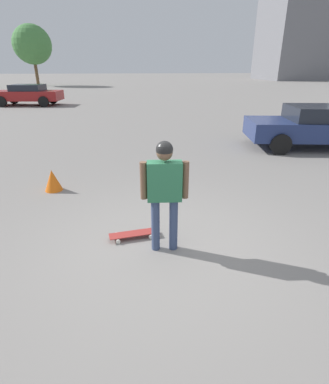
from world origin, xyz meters
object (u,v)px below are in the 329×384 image
car_parked_near (315,126)px  traffic_cone (53,180)px  skateboard (134,234)px  person (164,186)px  car_parked_far (27,94)px

car_parked_near → traffic_cone: size_ratio=9.46×
car_parked_near → traffic_cone: bearing=29.2°
traffic_cone → car_parked_near: bearing=110.5°
skateboard → car_parked_near: size_ratio=0.18×
person → traffic_cone: (-2.56, -2.17, -0.79)m
skateboard → car_parked_near: 7.97m
car_parked_far → traffic_cone: car_parked_far is taller
person → skateboard: 1.12m
skateboard → traffic_cone: bearing=-61.1°
person → car_parked_near: bearing=48.2°
person → car_parked_far: (-18.66, -7.34, -0.29)m
car_parked_near → car_parked_far: (-13.18, -12.96, 0.02)m
skateboard → traffic_cone: traffic_cone is taller
person → skateboard: size_ratio=2.09×
person → car_parked_near: (-5.48, 5.62, -0.31)m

